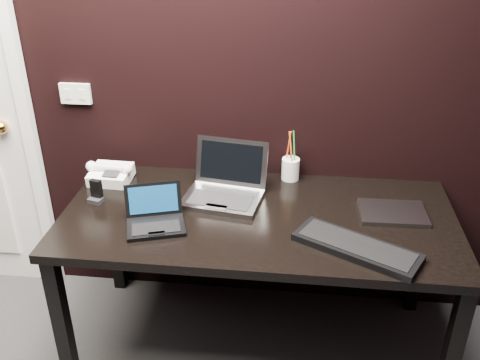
# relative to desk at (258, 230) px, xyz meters

# --- Properties ---
(wall_back) EXTENTS (4.00, 0.00, 4.00)m
(wall_back) POSITION_rel_desk_xyz_m (-0.30, 0.40, 0.64)
(wall_back) COLOR black
(wall_back) RESTS_ON ground
(wall_switch) EXTENTS (0.15, 0.02, 0.10)m
(wall_switch) POSITION_rel_desk_xyz_m (-0.92, 0.39, 0.46)
(wall_switch) COLOR silver
(wall_switch) RESTS_ON wall_back
(desk) EXTENTS (1.70, 0.80, 0.74)m
(desk) POSITION_rel_desk_xyz_m (0.00, 0.00, 0.00)
(desk) COLOR black
(desk) RESTS_ON ground
(netbook) EXTENTS (0.29, 0.27, 0.15)m
(netbook) POSITION_rel_desk_xyz_m (-0.42, -0.13, 0.11)
(netbook) COLOR black
(netbook) RESTS_ON desk
(silver_laptop) EXTENTS (0.38, 0.35, 0.23)m
(silver_laptop) POSITION_rel_desk_xyz_m (-0.16, 0.13, 0.12)
(silver_laptop) COLOR gray
(silver_laptop) RESTS_ON desk
(ext_keyboard) EXTENTS (0.51, 0.38, 0.03)m
(ext_keyboard) POSITION_rel_desk_xyz_m (0.40, -0.22, 0.09)
(ext_keyboard) COLOR black
(ext_keyboard) RESTS_ON desk
(closed_laptop) EXTENTS (0.29, 0.21, 0.02)m
(closed_laptop) POSITION_rel_desk_xyz_m (0.58, 0.06, 0.09)
(closed_laptop) COLOR gray
(closed_laptop) RESTS_ON desk
(desk_phone) EXTENTS (0.23, 0.18, 0.11)m
(desk_phone) POSITION_rel_desk_xyz_m (-0.73, 0.22, 0.12)
(desk_phone) COLOR white
(desk_phone) RESTS_ON desk
(mobile_phone) EXTENTS (0.07, 0.06, 0.11)m
(mobile_phone) POSITION_rel_desk_xyz_m (-0.73, 0.03, 0.12)
(mobile_phone) COLOR black
(mobile_phone) RESTS_ON desk
(pen_cup) EXTENTS (0.11, 0.11, 0.25)m
(pen_cup) POSITION_rel_desk_xyz_m (0.13, 0.35, 0.14)
(pen_cup) COLOR white
(pen_cup) RESTS_ON desk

